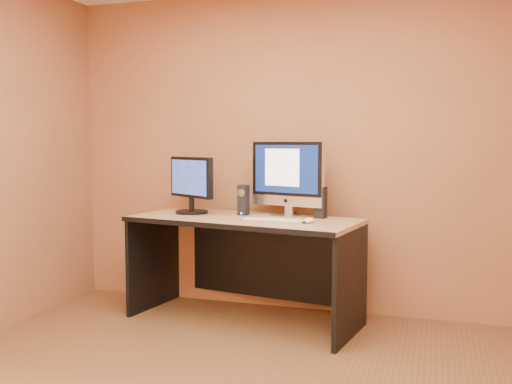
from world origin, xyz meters
TOP-DOWN VIEW (x-y plane):
  - walls at (0.00, 0.00)m, footprint 4.00×4.00m
  - desk at (-0.36, 1.53)m, footprint 1.84×1.04m
  - imac at (-0.08, 1.70)m, footprint 0.66×0.39m
  - second_monitor at (-0.85, 1.67)m, footprint 0.58×0.49m
  - speaker_left at (-0.41, 1.69)m, footprint 0.08×0.08m
  - speaker_right at (0.21, 1.70)m, footprint 0.09×0.09m
  - keyboard at (-0.09, 1.40)m, footprint 0.47×0.14m
  - mouse at (0.18, 1.41)m, footprint 0.08×0.12m
  - cable_a at (-0.01, 1.80)m, footprint 0.08×0.23m
  - cable_b at (-0.11, 1.79)m, footprint 0.11×0.17m

SIDE VIEW (x-z plane):
  - desk at x=-0.36m, z-range 0.00..0.80m
  - cable_a at x=-0.01m, z-range 0.80..0.81m
  - cable_b at x=-0.11m, z-range 0.80..0.81m
  - keyboard at x=-0.09m, z-range 0.80..0.82m
  - mouse at x=0.18m, z-range 0.80..0.84m
  - speaker_left at x=-0.41m, z-range 0.80..1.04m
  - speaker_right at x=0.21m, z-range 0.80..1.04m
  - second_monitor at x=-0.85m, z-range 0.80..1.26m
  - imac at x=-0.08m, z-range 0.80..1.40m
  - walls at x=0.00m, z-range 0.00..2.60m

